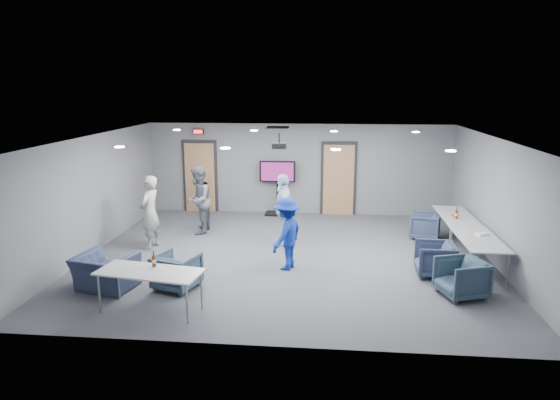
# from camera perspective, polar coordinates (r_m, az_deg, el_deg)

# --- Properties ---
(floor) EXTENTS (9.00, 9.00, 0.00)m
(floor) POSITION_cam_1_polar(r_m,az_deg,el_deg) (11.41, 0.87, -6.49)
(floor) COLOR #3E4146
(floor) RESTS_ON ground
(ceiling) EXTENTS (9.00, 9.00, 0.00)m
(ceiling) POSITION_cam_1_polar(r_m,az_deg,el_deg) (10.81, 0.92, 7.13)
(ceiling) COLOR white
(ceiling) RESTS_ON wall_back
(wall_back) EXTENTS (9.00, 0.02, 2.70)m
(wall_back) POSITION_cam_1_polar(r_m,az_deg,el_deg) (14.95, 2.12, 3.54)
(wall_back) COLOR slate
(wall_back) RESTS_ON floor
(wall_front) EXTENTS (9.00, 0.02, 2.70)m
(wall_front) POSITION_cam_1_polar(r_m,az_deg,el_deg) (7.21, -1.67, -6.94)
(wall_front) COLOR slate
(wall_front) RESTS_ON floor
(wall_left) EXTENTS (0.02, 8.00, 2.70)m
(wall_left) POSITION_cam_1_polar(r_m,az_deg,el_deg) (12.23, -20.63, 0.57)
(wall_left) COLOR slate
(wall_left) RESTS_ON floor
(wall_right) EXTENTS (0.02, 8.00, 2.70)m
(wall_right) POSITION_cam_1_polar(r_m,az_deg,el_deg) (11.59, 23.67, -0.35)
(wall_right) COLOR slate
(wall_right) RESTS_ON floor
(door_left) EXTENTS (1.06, 0.17, 2.24)m
(door_left) POSITION_cam_1_polar(r_m,az_deg,el_deg) (15.42, -9.11, 2.61)
(door_left) COLOR black
(door_left) RESTS_ON wall_back
(door_right) EXTENTS (1.06, 0.17, 2.24)m
(door_right) POSITION_cam_1_polar(r_m,az_deg,el_deg) (14.93, 6.70, 2.35)
(door_right) COLOR black
(door_right) RESTS_ON wall_back
(exit_sign) EXTENTS (0.32, 0.08, 0.16)m
(exit_sign) POSITION_cam_1_polar(r_m,az_deg,el_deg) (15.21, -9.32, 7.72)
(exit_sign) COLOR black
(exit_sign) RESTS_ON wall_back
(hvac_diffuser) EXTENTS (0.60, 0.60, 0.03)m
(hvac_diffuser) POSITION_cam_1_polar(r_m,az_deg,el_deg) (13.63, -0.26, 8.29)
(hvac_diffuser) COLOR black
(hvac_diffuser) RESTS_ON ceiling
(downlights) EXTENTS (6.18, 3.78, 0.02)m
(downlights) POSITION_cam_1_polar(r_m,az_deg,el_deg) (10.81, 0.91, 7.05)
(downlights) COLOR white
(downlights) RESTS_ON ceiling
(person_a) EXTENTS (0.53, 0.71, 1.75)m
(person_a) POSITION_cam_1_polar(r_m,az_deg,el_deg) (12.16, -14.63, -1.37)
(person_a) COLOR #949794
(person_a) RESTS_ON floor
(person_b) EXTENTS (0.71, 0.89, 1.78)m
(person_b) POSITION_cam_1_polar(r_m,az_deg,el_deg) (13.14, -9.34, 0.00)
(person_b) COLOR slate
(person_b) RESTS_ON floor
(person_c) EXTENTS (0.67, 1.10, 1.75)m
(person_c) POSITION_cam_1_polar(r_m,az_deg,el_deg) (12.04, 0.35, -1.09)
(person_c) COLOR #C0DFF7
(person_c) RESTS_ON floor
(person_d) EXTENTS (0.91, 1.14, 1.54)m
(person_d) POSITION_cam_1_polar(r_m,az_deg,el_deg) (10.46, 0.78, -3.87)
(person_d) COLOR navy
(person_d) RESTS_ON floor
(chair_right_a) EXTENTS (0.88, 0.86, 0.65)m
(chair_right_a) POSITION_cam_1_polar(r_m,az_deg,el_deg) (13.18, 16.20, -2.85)
(chair_right_a) COLOR #384460
(chair_right_a) RESTS_ON floor
(chair_right_b) EXTENTS (0.78, 0.76, 0.69)m
(chair_right_b) POSITION_cam_1_polar(r_m,az_deg,el_deg) (10.70, 17.28, -6.48)
(chair_right_b) COLOR #313955
(chair_right_b) RESTS_ON floor
(chair_right_c) EXTENTS (0.99, 0.97, 0.71)m
(chair_right_c) POSITION_cam_1_polar(r_m,az_deg,el_deg) (9.83, 20.03, -8.38)
(chair_right_c) COLOR #324557
(chair_right_c) RESTS_ON floor
(chair_front_a) EXTENTS (0.94, 0.96, 0.70)m
(chair_front_a) POSITION_cam_1_polar(r_m,az_deg,el_deg) (9.79, -11.71, -7.97)
(chair_front_a) COLOR #374B5F
(chair_front_a) RESTS_ON floor
(chair_front_b) EXTENTS (1.21, 1.11, 0.68)m
(chair_front_b) POSITION_cam_1_polar(r_m,az_deg,el_deg) (10.13, -19.30, -7.78)
(chair_front_b) COLOR #333C59
(chair_front_b) RESTS_ON floor
(table_right_a) EXTENTS (0.77, 1.85, 0.73)m
(table_right_a) POSITION_cam_1_polar(r_m,az_deg,el_deg) (12.88, 19.44, -1.77)
(table_right_a) COLOR #ADAFB2
(table_right_a) RESTS_ON floor
(table_right_b) EXTENTS (0.80, 1.92, 0.73)m
(table_right_b) POSITION_cam_1_polar(r_m,az_deg,el_deg) (11.11, 21.73, -4.25)
(table_right_b) COLOR #ADAFB2
(table_right_b) RESTS_ON floor
(table_front_left) EXTENTS (1.87, 1.01, 0.73)m
(table_front_left) POSITION_cam_1_polar(r_m,az_deg,el_deg) (8.84, -14.68, -8.13)
(table_front_left) COLOR #ADAFB2
(table_front_left) RESTS_ON floor
(bottle_front) EXTENTS (0.07, 0.07, 0.28)m
(bottle_front) POSITION_cam_1_polar(r_m,az_deg,el_deg) (8.98, -14.21, -6.74)
(bottle_front) COLOR #5B240F
(bottle_front) RESTS_ON table_front_left
(bottle_right) EXTENTS (0.07, 0.07, 0.28)m
(bottle_right) POSITION_cam_1_polar(r_m,az_deg,el_deg) (12.47, 19.53, -1.55)
(bottle_right) COLOR #5B240F
(bottle_right) RESTS_ON table_right_a
(snack_box) EXTENTS (0.21, 0.18, 0.04)m
(snack_box) POSITION_cam_1_polar(r_m,az_deg,el_deg) (12.72, 19.32, -1.65)
(snack_box) COLOR #C64A31
(snack_box) RESTS_ON table_right_a
(wrapper) EXTENTS (0.26, 0.22, 0.05)m
(wrapper) POSITION_cam_1_polar(r_m,az_deg,el_deg) (11.31, 22.13, -3.63)
(wrapper) COLOR white
(wrapper) RESTS_ON table_right_b
(tv_stand) EXTENTS (1.06, 0.51, 1.63)m
(tv_stand) POSITION_cam_1_polar(r_m,az_deg,el_deg) (14.82, -0.30, 1.79)
(tv_stand) COLOR black
(tv_stand) RESTS_ON floor
(projector) EXTENTS (0.33, 0.32, 0.36)m
(projector) POSITION_cam_1_polar(r_m,az_deg,el_deg) (11.91, -0.09, 6.25)
(projector) COLOR black
(projector) RESTS_ON ceiling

